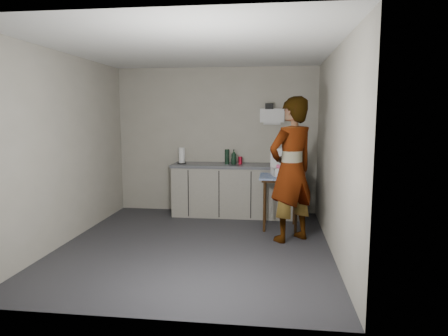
# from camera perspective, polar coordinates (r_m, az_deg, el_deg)

# --- Properties ---
(ground) EXTENTS (4.00, 4.00, 0.00)m
(ground) POSITION_cam_1_polar(r_m,az_deg,el_deg) (5.55, -4.09, -10.95)
(ground) COLOR #2C2C32
(ground) RESTS_ON ground
(wall_back) EXTENTS (3.60, 0.02, 2.60)m
(wall_back) POSITION_cam_1_polar(r_m,az_deg,el_deg) (7.24, -1.13, 3.94)
(wall_back) COLOR #AFA998
(wall_back) RESTS_ON ground
(wall_right) EXTENTS (0.02, 4.00, 2.60)m
(wall_right) POSITION_cam_1_polar(r_m,az_deg,el_deg) (5.23, 15.39, 2.25)
(wall_right) COLOR #AFA998
(wall_right) RESTS_ON ground
(wall_left) EXTENTS (0.02, 4.00, 2.60)m
(wall_left) POSITION_cam_1_polar(r_m,az_deg,el_deg) (5.90, -21.56, 2.57)
(wall_left) COLOR #AFA998
(wall_left) RESTS_ON ground
(ceiling) EXTENTS (3.60, 4.00, 0.01)m
(ceiling) POSITION_cam_1_polar(r_m,az_deg,el_deg) (5.32, -4.37, 16.57)
(ceiling) COLOR white
(ceiling) RESTS_ON wall_back
(kitchen_counter) EXTENTS (2.24, 0.62, 0.91)m
(kitchen_counter) POSITION_cam_1_polar(r_m,az_deg,el_deg) (7.01, 1.79, -3.37)
(kitchen_counter) COLOR black
(kitchen_counter) RESTS_ON ground
(wall_shelf) EXTENTS (0.42, 0.18, 0.37)m
(wall_shelf) POSITION_cam_1_polar(r_m,az_deg,el_deg) (7.08, 6.88, 7.43)
(wall_shelf) COLOR white
(wall_shelf) RESTS_ON ground
(side_table) EXTENTS (0.64, 0.64, 0.83)m
(side_table) POSITION_cam_1_polar(r_m,az_deg,el_deg) (6.24, 8.04, -2.08)
(side_table) COLOR #3D260D
(side_table) RESTS_ON ground
(standing_man) EXTENTS (0.88, 0.84, 2.01)m
(standing_man) POSITION_cam_1_polar(r_m,az_deg,el_deg) (5.61, 9.61, -0.26)
(standing_man) COLOR #B2A593
(standing_man) RESTS_ON ground
(soap_bottle) EXTENTS (0.12, 0.12, 0.26)m
(soap_bottle) POSITION_cam_1_polar(r_m,az_deg,el_deg) (6.89, 1.41, 1.59)
(soap_bottle) COLOR black
(soap_bottle) RESTS_ON kitchen_counter
(soda_can) EXTENTS (0.07, 0.07, 0.13)m
(soda_can) POSITION_cam_1_polar(r_m,az_deg,el_deg) (6.94, 2.33, 1.09)
(soda_can) COLOR #B6122A
(soda_can) RESTS_ON kitchen_counter
(dark_bottle) EXTENTS (0.08, 0.08, 0.26)m
(dark_bottle) POSITION_cam_1_polar(r_m,az_deg,el_deg) (6.92, 0.43, 1.62)
(dark_bottle) COLOR black
(dark_bottle) RESTS_ON kitchen_counter
(paper_towel) EXTENTS (0.16, 0.16, 0.28)m
(paper_towel) POSITION_cam_1_polar(r_m,az_deg,el_deg) (7.05, -6.06, 1.71)
(paper_towel) COLOR black
(paper_towel) RESTS_ON kitchen_counter
(dish_rack) EXTENTS (0.43, 0.32, 0.30)m
(dish_rack) POSITION_cam_1_polar(r_m,az_deg,el_deg) (6.93, 8.50, 1.02)
(dish_rack) COLOR silver
(dish_rack) RESTS_ON kitchen_counter
(bakery_box) EXTENTS (0.34, 0.35, 0.41)m
(bakery_box) POSITION_cam_1_polar(r_m,az_deg,el_deg) (6.28, 8.15, -0.21)
(bakery_box) COLOR white
(bakery_box) RESTS_ON side_table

